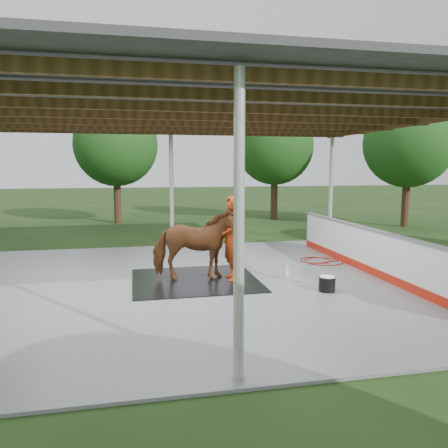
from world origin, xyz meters
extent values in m
plane|color=#1E3814|center=(0.00, 0.00, 0.00)|extent=(100.00, 100.00, 0.00)
cube|color=slate|center=(0.00, 0.00, 0.03)|extent=(12.00, 10.00, 0.05)
cylinder|color=beige|center=(0.00, -4.70, 1.98)|extent=(0.14, 0.14, 3.85)
cylinder|color=beige|center=(0.00, 4.70, 1.98)|extent=(0.14, 0.14, 3.85)
cylinder|color=beige|center=(5.70, 4.70, 1.98)|extent=(0.14, 0.14, 3.85)
cube|color=brown|center=(0.00, -4.50, 3.85)|extent=(12.00, 0.10, 0.18)
cube|color=brown|center=(0.00, -3.00, 3.85)|extent=(12.00, 0.10, 0.18)
cube|color=brown|center=(0.00, -1.50, 3.85)|extent=(12.00, 0.10, 0.18)
cube|color=brown|center=(0.00, 0.00, 3.85)|extent=(12.00, 0.10, 0.18)
cube|color=brown|center=(0.00, 1.50, 3.85)|extent=(12.00, 0.10, 0.18)
cube|color=brown|center=(0.00, 3.00, 3.85)|extent=(12.00, 0.10, 0.18)
cube|color=brown|center=(0.00, 4.50, 3.85)|extent=(12.00, 0.10, 0.18)
cube|color=brown|center=(5.70, 0.00, 3.85)|extent=(0.12, 10.00, 0.18)
cube|color=#38383A|center=(0.00, 0.00, 4.05)|extent=(12.60, 10.60, 0.10)
cube|color=red|center=(4.59, 0.00, 0.15)|extent=(0.14, 8.00, 0.20)
cube|color=white|center=(4.60, 0.00, 0.65)|extent=(0.12, 8.00, 1.00)
cube|color=slate|center=(4.60, 0.00, 1.17)|extent=(0.16, 8.00, 0.06)
cylinder|color=#382314|center=(-2.00, 12.00, 1.10)|extent=(0.36, 0.36, 2.20)
sphere|color=#194714|center=(-2.00, 12.00, 3.80)|extent=(4.00, 4.00, 4.00)
cylinder|color=#382314|center=(6.00, 12.00, 1.10)|extent=(0.36, 0.36, 2.20)
sphere|color=#194714|center=(6.00, 12.00, 3.80)|extent=(4.00, 4.00, 4.00)
cylinder|color=#382314|center=(11.00, 8.00, 1.10)|extent=(0.36, 0.36, 2.20)
sphere|color=#194714|center=(11.00, 8.00, 3.80)|extent=(4.00, 4.00, 4.00)
cube|color=black|center=(0.13, 0.19, 0.06)|extent=(2.93, 2.75, 0.02)
imported|color=brown|center=(0.13, 0.19, 0.91)|extent=(2.06, 1.08, 1.68)
imported|color=#A93612|center=(1.00, 0.10, 1.06)|extent=(0.51, 0.75, 2.01)
cylinder|color=black|center=(2.81, -1.30, 0.21)|extent=(0.36, 0.36, 0.32)
cylinder|color=white|center=(2.81, -1.30, 0.37)|extent=(0.33, 0.33, 0.03)
imported|color=silver|center=(2.41, 0.13, 0.19)|extent=(0.12, 0.13, 0.28)
imported|color=#338CD8|center=(3.22, -0.22, 0.14)|extent=(0.10, 0.11, 0.18)
torus|color=#A21E0B|center=(4.01, 1.50, 0.06)|extent=(1.08, 1.08, 0.02)
torus|color=#A21E0B|center=(3.85, 1.69, 0.06)|extent=(0.88, 0.88, 0.02)
cylinder|color=#A21E0B|center=(4.41, 1.50, 0.06)|extent=(1.32, 0.45, 0.02)
camera|label=1|loc=(-1.27, -9.86, 2.73)|focal=35.00mm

